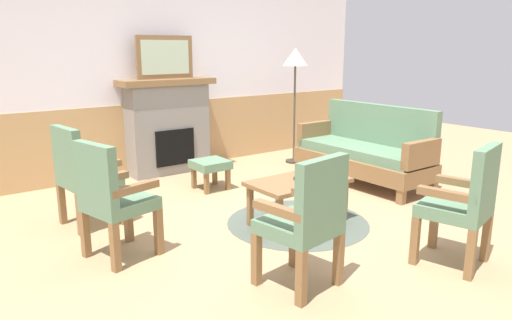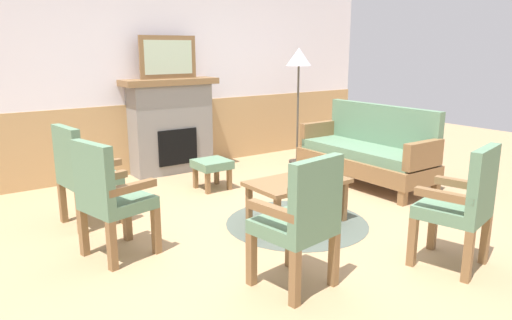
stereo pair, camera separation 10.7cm
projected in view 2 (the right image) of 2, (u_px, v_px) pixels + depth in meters
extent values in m
plane|color=tan|center=(276.00, 220.00, 4.78)|extent=(14.00, 14.00, 0.00)
cube|color=white|center=(161.00, 73.00, 6.53)|extent=(7.20, 0.12, 2.70)
cube|color=tan|center=(166.00, 136.00, 6.68)|extent=(7.20, 0.02, 0.95)
cube|color=gray|center=(171.00, 129.00, 6.50)|extent=(1.10, 0.36, 1.20)
cube|color=black|center=(178.00, 147.00, 6.40)|extent=(0.56, 0.02, 0.48)
cube|color=brown|center=(169.00, 82.00, 6.35)|extent=(1.30, 0.44, 0.08)
cube|color=brown|center=(168.00, 57.00, 6.28)|extent=(0.80, 0.03, 0.56)
cube|color=#B2C6A8|center=(169.00, 57.00, 6.27)|extent=(0.68, 0.01, 0.44)
cube|color=brown|center=(302.00, 167.00, 6.54)|extent=(0.08, 0.08, 0.16)
cube|color=brown|center=(403.00, 198.00, 5.20)|extent=(0.08, 0.08, 0.16)
cube|color=brown|center=(333.00, 161.00, 6.87)|extent=(0.08, 0.08, 0.16)
cube|color=brown|center=(435.00, 189.00, 5.54)|extent=(0.08, 0.08, 0.16)
cube|color=brown|center=(364.00, 164.00, 6.00)|extent=(0.70, 1.80, 0.20)
cube|color=#5B7F60|center=(365.00, 151.00, 5.96)|extent=(0.60, 1.70, 0.12)
cube|color=#5B7F60|center=(382.00, 124.00, 6.06)|extent=(0.10, 1.70, 0.50)
cube|color=brown|center=(318.00, 133.00, 6.61)|extent=(0.60, 0.10, 0.30)
cube|color=brown|center=(423.00, 155.00, 5.26)|extent=(0.60, 0.10, 0.30)
cube|color=brown|center=(277.00, 219.00, 4.23)|extent=(0.05, 0.05, 0.40)
cube|color=brown|center=(344.00, 202.00, 4.71)|extent=(0.05, 0.05, 0.40)
cube|color=brown|center=(249.00, 206.00, 4.58)|extent=(0.05, 0.05, 0.40)
cube|color=brown|center=(314.00, 191.00, 5.06)|extent=(0.05, 0.05, 0.40)
cube|color=brown|center=(298.00, 182.00, 4.59)|extent=(0.96, 0.56, 0.04)
cylinder|color=#4C564C|center=(297.00, 223.00, 4.69)|extent=(1.40, 1.40, 0.01)
cube|color=black|center=(305.00, 180.00, 4.54)|extent=(0.21, 0.21, 0.03)
cube|color=brown|center=(208.00, 183.00, 5.60)|extent=(0.05, 0.05, 0.26)
cube|color=brown|center=(229.00, 179.00, 5.77)|extent=(0.05, 0.05, 0.26)
cube|color=brown|center=(196.00, 178.00, 5.84)|extent=(0.05, 0.05, 0.26)
cube|color=brown|center=(217.00, 174.00, 6.00)|extent=(0.05, 0.05, 0.26)
cube|color=#5B7F60|center=(212.00, 164.00, 5.76)|extent=(0.40, 0.40, 0.10)
cube|color=brown|center=(127.00, 219.00, 4.24)|extent=(0.07, 0.07, 0.40)
cube|color=brown|center=(156.00, 230.00, 3.97)|extent=(0.07, 0.07, 0.40)
cube|color=brown|center=(84.00, 232.00, 3.93)|extent=(0.07, 0.07, 0.40)
cube|color=brown|center=(112.00, 246.00, 3.66)|extent=(0.07, 0.07, 0.40)
cube|color=#5B7F60|center=(118.00, 203.00, 3.89)|extent=(0.58, 0.58, 0.10)
cube|color=#5B7F60|center=(93.00, 173.00, 3.68)|extent=(0.19, 0.49, 0.48)
cube|color=brown|center=(103.00, 178.00, 3.98)|extent=(0.44, 0.17, 0.06)
cube|color=brown|center=(131.00, 188.00, 3.72)|extent=(0.44, 0.17, 0.06)
cube|color=brown|center=(103.00, 194.00, 4.96)|extent=(0.07, 0.07, 0.40)
cube|color=brown|center=(122.00, 203.00, 4.66)|extent=(0.07, 0.07, 0.40)
cube|color=brown|center=(63.00, 203.00, 4.68)|extent=(0.07, 0.07, 0.40)
cube|color=brown|center=(80.00, 213.00, 4.38)|extent=(0.07, 0.07, 0.40)
cube|color=#5B7F60|center=(90.00, 178.00, 4.61)|extent=(0.54, 0.54, 0.10)
cube|color=#5B7F60|center=(67.00, 152.00, 4.41)|extent=(0.14, 0.49, 0.48)
cube|color=brown|center=(80.00, 158.00, 4.72)|extent=(0.45, 0.12, 0.06)
cube|color=brown|center=(98.00, 165.00, 4.42)|extent=(0.45, 0.12, 0.06)
cube|color=brown|center=(412.00, 242.00, 3.74)|extent=(0.07, 0.07, 0.40)
cube|color=brown|center=(433.00, 227.00, 4.05)|extent=(0.07, 0.07, 0.40)
cube|color=brown|center=(468.00, 257.00, 3.47)|extent=(0.07, 0.07, 0.40)
cube|color=brown|center=(485.00, 240.00, 3.78)|extent=(0.07, 0.07, 0.40)
cube|color=#5B7F60|center=(452.00, 211.00, 3.70)|extent=(0.58, 0.58, 0.10)
cube|color=#5B7F60|center=(483.00, 179.00, 3.51)|extent=(0.49, 0.19, 0.48)
cube|color=brown|center=(444.00, 196.00, 3.51)|extent=(0.17, 0.44, 0.06)
cube|color=brown|center=(463.00, 184.00, 3.81)|extent=(0.17, 0.44, 0.06)
cube|color=brown|center=(251.00, 259.00, 3.44)|extent=(0.07, 0.07, 0.40)
cube|color=brown|center=(291.00, 243.00, 3.72)|extent=(0.07, 0.07, 0.40)
cube|color=brown|center=(295.00, 279.00, 3.14)|extent=(0.07, 0.07, 0.40)
cube|color=brown|center=(334.00, 259.00, 3.43)|extent=(0.07, 0.07, 0.40)
cube|color=#5B7F60|center=(293.00, 227.00, 3.37)|extent=(0.54, 0.54, 0.10)
cube|color=#5B7F60|center=(316.00, 194.00, 3.17)|extent=(0.49, 0.15, 0.48)
cube|color=brown|center=(273.00, 211.00, 3.20)|extent=(0.13, 0.45, 0.06)
cube|color=brown|center=(312.00, 198.00, 3.47)|extent=(0.13, 0.45, 0.06)
cylinder|color=#332D28|center=(297.00, 161.00, 7.16)|extent=(0.24, 0.24, 0.03)
cylinder|color=#4C473D|center=(298.00, 114.00, 7.00)|extent=(0.03, 0.03, 1.40)
cone|color=silver|center=(299.00, 57.00, 6.80)|extent=(0.36, 0.36, 0.25)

